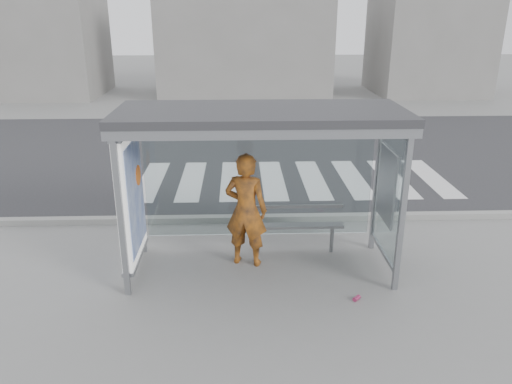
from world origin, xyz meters
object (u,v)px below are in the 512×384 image
at_px(person, 246,210).
at_px(soda_can, 357,298).
at_px(bench, 295,225).
at_px(bus_shelter, 236,151).

relative_size(person, soda_can, 15.52).
height_order(person, bench, person).
height_order(bench, soda_can, bench).
bearing_deg(bus_shelter, person, 47.15).
distance_m(person, bench, 1.03).
height_order(bus_shelter, person, bus_shelter).
relative_size(bench, soda_can, 13.45).
distance_m(bus_shelter, bench, 1.86).
bearing_deg(soda_can, bench, 115.05).
height_order(person, soda_can, person).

